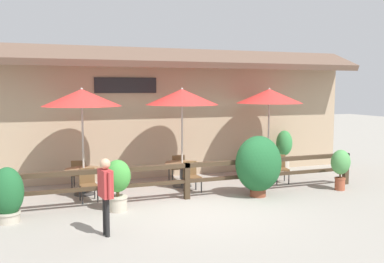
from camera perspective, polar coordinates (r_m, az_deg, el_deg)
ground_plane at (r=10.47m, az=1.26°, el=-10.35°), size 60.00×60.00×0.00m
building_facade at (r=13.97m, az=-4.90°, el=2.72°), size 14.28×1.49×4.23m
patio_railing at (r=11.26m, az=-0.69°, el=-5.55°), size 10.40×0.14×0.95m
patio_umbrella_near at (r=11.89m, az=-14.48°, el=4.37°), size 2.13×2.13×2.92m
dining_table_near at (r=12.12m, az=-14.23°, el=-5.52°), size 1.02×1.02×0.71m
chair_near_streetside at (r=11.42m, az=-13.70°, el=-6.70°), size 0.45×0.45×0.85m
chair_near_wallside at (r=12.86m, az=-14.82°, el=-5.33°), size 0.51×0.51×0.85m
patio_umbrella_middle at (r=12.50m, az=-1.35°, el=4.62°), size 2.13×2.13×2.92m
dining_table_middle at (r=12.72m, az=-1.33°, el=-4.81°), size 1.02×1.02×0.71m
chair_middle_streetside at (r=12.10m, az=-0.07°, el=-5.84°), size 0.44×0.44×0.85m
chair_middle_wallside at (r=13.42m, az=-1.99°, el=-4.68°), size 0.42×0.42×0.85m
patio_umbrella_far at (r=14.01m, az=10.26°, el=4.65°), size 2.13×2.13×2.92m
dining_table_far at (r=14.20m, az=10.11°, el=-3.78°), size 1.02×1.02×0.71m
chair_far_streetside at (r=13.54m, az=11.68°, el=-4.70°), size 0.50×0.50×0.85m
chair_far_wallside at (r=14.88m, az=8.49°, el=-3.70°), size 0.45×0.45×0.85m
potted_plant_small_flowering at (r=10.32m, az=-9.89°, el=-6.63°), size 0.63×0.56×1.23m
potted_plant_broad_leaf at (r=12.94m, az=19.19°, el=-4.25°), size 0.56×0.51×1.17m
potted_plant_entrance_palm at (r=11.64m, az=8.84°, el=-4.35°), size 1.26×1.13×1.64m
potted_plant_tall_tropical at (r=10.15m, az=-23.38°, el=-7.73°), size 0.68×0.61×1.22m
potted_plant_corner_fern at (r=15.44m, az=12.18°, el=-2.08°), size 0.58×0.52×1.43m
pedestrian at (r=8.60m, az=-11.46°, el=-7.18°), size 0.26×0.54×1.55m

